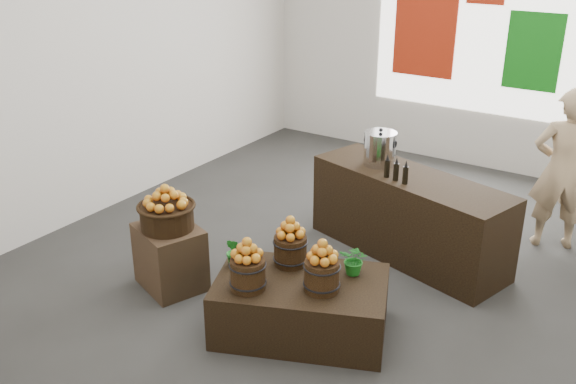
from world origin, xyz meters
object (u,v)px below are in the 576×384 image
Objects in this scene: crate at (170,257)px; shopper at (562,170)px; stock_pot_left at (380,149)px; display_table at (301,306)px; counter at (409,216)px; wicker_basket at (167,217)px.

shopper is (2.85, 2.91, 0.56)m from crate.
stock_pot_left is 0.19× the size of shopper.
crate is 0.43× the size of display_table.
counter is 6.47× the size of stock_pot_left.
display_table is 0.82× the size of shopper.
crate is 0.42m from wicker_basket.
shopper is (1.23, 1.06, 0.43)m from counter.
shopper reaches higher than display_table.
stock_pot_left reaches higher than wicker_basket.
stock_pot_left is at bearing 74.64° from display_table.
shopper is (1.42, 2.85, 0.62)m from display_table.
display_table is (1.44, 0.06, -0.48)m from wicker_basket.
stock_pot_left is at bearing 58.59° from wicker_basket.
counter is at bearing -16.01° from stock_pot_left.
shopper reaches higher than wicker_basket.
counter reaches higher than crate.
stock_pot_left reaches higher than crate.
crate is at bearing 21.66° from shopper.
stock_pot_left reaches higher than display_table.
counter reaches higher than wicker_basket.
display_table is at bearing 2.25° from crate.
display_table is at bearing -82.95° from stock_pot_left.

